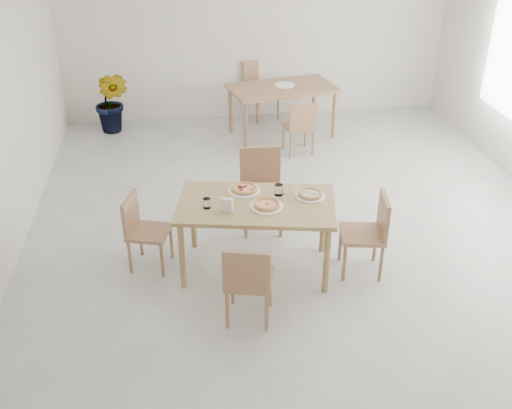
{
  "coord_description": "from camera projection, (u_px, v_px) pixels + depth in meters",
  "views": [
    {
      "loc": [
        -1.25,
        -5.72,
        3.52
      ],
      "look_at": [
        -0.58,
        -0.8,
        0.73
      ],
      "focal_mm": 42.0,
      "sensor_mm": 36.0,
      "label": 1
    }
  ],
  "objects": [
    {
      "name": "plate_mushroom",
      "position": [
        310.0,
        196.0,
        5.78
      ],
      "size": [
        0.29,
        0.29,
        0.02
      ],
      "primitive_type": "cylinder",
      "color": "white",
      "rests_on": "main_table"
    },
    {
      "name": "pizza_mushroom",
      "position": [
        310.0,
        194.0,
        5.77
      ],
      "size": [
        0.31,
        0.31,
        0.03
      ],
      "rotation": [
        0.0,
        0.0,
        -0.38
      ],
      "color": "#DBB767",
      "rests_on": "plate_mushroom"
    },
    {
      "name": "main_table",
      "position": [
        256.0,
        210.0,
        5.72
      ],
      "size": [
        1.62,
        1.11,
        0.75
      ],
      "rotation": [
        0.0,
        0.0,
        -0.19
      ],
      "color": "tan",
      "rests_on": "ground"
    },
    {
      "name": "fork_a",
      "position": [
        291.0,
        189.0,
        5.92
      ],
      "size": [
        0.03,
        0.18,
        0.01
      ],
      "primitive_type": "cube",
      "rotation": [
        0.0,
        0.0,
        0.07
      ],
      "color": "silver",
      "rests_on": "main_table"
    },
    {
      "name": "fork_b",
      "position": [
        283.0,
        190.0,
        5.89
      ],
      "size": [
        0.04,
        0.19,
        0.01
      ],
      "primitive_type": "cube",
      "rotation": [
        0.0,
        0.0,
        0.13
      ],
      "color": "silver",
      "rests_on": "main_table"
    },
    {
      "name": "plate_empty",
      "position": [
        285.0,
        85.0,
        8.76
      ],
      "size": [
        0.3,
        0.3,
        0.02
      ],
      "primitive_type": "cylinder",
      "color": "white",
      "rests_on": "second_table"
    },
    {
      "name": "potted_plant",
      "position": [
        112.0,
        102.0,
        8.96
      ],
      "size": [
        0.64,
        0.59,
        0.95
      ],
      "primitive_type": "imported",
      "rotation": [
        0.0,
        0.0,
        -0.39
      ],
      "color": "#3C7122",
      "rests_on": "ground"
    },
    {
      "name": "napkin_holder",
      "position": [
        226.0,
        205.0,
        5.51
      ],
      "size": [
        0.13,
        0.09,
        0.13
      ],
      "rotation": [
        0.0,
        0.0,
        -0.29
      ],
      "color": "silver",
      "rests_on": "main_table"
    },
    {
      "name": "plate_margherita",
      "position": [
        267.0,
        207.0,
        5.6
      ],
      "size": [
        0.31,
        0.31,
        0.02
      ],
      "primitive_type": "cylinder",
      "color": "white",
      "rests_on": "main_table"
    },
    {
      "name": "chair_west",
      "position": [
        142.0,
        227.0,
        5.88
      ],
      "size": [
        0.48,
        0.48,
        0.77
      ],
      "rotation": [
        0.0,
        0.0,
        1.28
      ],
      "color": "#A57652",
      "rests_on": "ground"
    },
    {
      "name": "chair_back_n",
      "position": [
        259.0,
        85.0,
        9.5
      ],
      "size": [
        0.58,
        0.58,
        0.9
      ],
      "rotation": [
        0.0,
        0.0,
        0.38
      ],
      "color": "#A57652",
      "rests_on": "ground"
    },
    {
      "name": "chair_north",
      "position": [
        261.0,
        183.0,
        6.54
      ],
      "size": [
        0.47,
        0.47,
        0.9
      ],
      "rotation": [
        0.0,
        0.0,
        -0.04
      ],
      "color": "#A57652",
      "rests_on": "ground"
    },
    {
      "name": "pizza_margherita",
      "position": [
        267.0,
        205.0,
        5.59
      ],
      "size": [
        0.33,
        0.33,
        0.03
      ],
      "rotation": [
        0.0,
        0.0,
        0.43
      ],
      "color": "#DBB767",
      "rests_on": "plate_margherita"
    },
    {
      "name": "tumbler_b",
      "position": [
        207.0,
        203.0,
        5.58
      ],
      "size": [
        0.07,
        0.07,
        0.1
      ],
      "primitive_type": "cylinder",
      "color": "white",
      "rests_on": "main_table"
    },
    {
      "name": "plate_pepperoni",
      "position": [
        244.0,
        191.0,
        5.88
      ],
      "size": [
        0.32,
        0.32,
        0.02
      ],
      "primitive_type": "cylinder",
      "color": "white",
      "rests_on": "main_table"
    },
    {
      "name": "second_table",
      "position": [
        282.0,
        92.0,
        8.76
      ],
      "size": [
        1.66,
        1.15,
        0.75
      ],
      "rotation": [
        0.0,
        0.0,
        0.2
      ],
      "color": "#A57652",
      "rests_on": "ground"
    },
    {
      "name": "chair_back_s",
      "position": [
        300.0,
        124.0,
        8.24
      ],
      "size": [
        0.43,
        0.43,
        0.77
      ],
      "rotation": [
        0.0,
        0.0,
        3.28
      ],
      "color": "#A57652",
      "rests_on": "ground"
    },
    {
      "name": "chair_south",
      "position": [
        248.0,
        279.0,
        5.1
      ],
      "size": [
        0.48,
        0.48,
        0.81
      ],
      "rotation": [
        0.0,
        0.0,
        2.9
      ],
      "color": "#A57652",
      "rests_on": "ground"
    },
    {
      "name": "chair_east",
      "position": [
        371.0,
        229.0,
        5.78
      ],
      "size": [
        0.47,
        0.47,
        0.83
      ],
      "rotation": [
        0.0,
        0.0,
        -1.72
      ],
      "color": "#A57652",
      "rests_on": "ground"
    },
    {
      "name": "pizza_pepperoni",
      "position": [
        244.0,
        188.0,
        5.87
      ],
      "size": [
        0.27,
        0.27,
        0.03
      ],
      "rotation": [
        0.0,
        0.0,
        0.05
      ],
      "color": "#DBB767",
      "rests_on": "plate_pepperoni"
    },
    {
      "name": "tumbler_a",
      "position": [
        279.0,
        190.0,
        5.8
      ],
      "size": [
        0.08,
        0.08,
        0.11
      ],
      "primitive_type": "cylinder",
      "color": "white",
      "rests_on": "main_table"
    }
  ]
}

